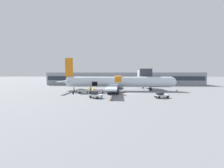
{
  "coord_description": "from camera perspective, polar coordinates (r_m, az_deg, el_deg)",
  "views": [
    {
      "loc": [
        -1.7,
        -38.28,
        5.38
      ],
      "look_at": [
        -4.19,
        2.67,
        2.41
      ],
      "focal_mm": 22.0,
      "sensor_mm": 36.0,
      "label": 1
    }
  ],
  "objects": [
    {
      "name": "ground_crew_driver",
      "position": [
        42.23,
        -8.78,
        -1.92
      ],
      "size": [
        0.64,
        0.52,
        1.83
      ],
      "color": "black",
      "rests_on": "ground_plane"
    },
    {
      "name": "baggage_cart_queued",
      "position": [
        39.17,
        -5.24,
        -3.06
      ],
      "size": [
        3.81,
        2.04,
        1.05
      ],
      "color": "#B7BABF",
      "rests_on": "ground_plane"
    },
    {
      "name": "ground_plane",
      "position": [
        38.7,
        5.97,
        -3.88
      ],
      "size": [
        500.0,
        500.0,
        0.0
      ],
      "primitive_type": "plane",
      "color": "gray"
    },
    {
      "name": "airplane",
      "position": [
        44.71,
        1.89,
        0.77
      ],
      "size": [
        37.26,
        31.74,
        10.66
      ],
      "color": "silver",
      "rests_on": "ground_plane"
    },
    {
      "name": "baggage_cart_loading",
      "position": [
        40.06,
        -11.76,
        -2.91
      ],
      "size": [
        4.04,
        2.22,
        1.06
      ],
      "color": "#B7BABF",
      "rests_on": "ground_plane"
    },
    {
      "name": "ground_crew_loader_a",
      "position": [
        36.84,
        -9.28,
        -2.87
      ],
      "size": [
        0.44,
        0.61,
        1.76
      ],
      "color": "black",
      "rests_on": "ground_plane"
    },
    {
      "name": "ground_crew_loader_b",
      "position": [
        36.62,
        -7.4,
        -3.0
      ],
      "size": [
        0.57,
        0.43,
        1.62
      ],
      "color": "#2D2D33",
      "rests_on": "ground_plane"
    },
    {
      "name": "suitcase_on_tarmac_upright",
      "position": [
        38.37,
        -15.88,
        -3.7
      ],
      "size": [
        0.44,
        0.33,
        0.61
      ],
      "color": "black",
      "rests_on": "ground_plane"
    },
    {
      "name": "safety_cone_engine_left",
      "position": [
        28.34,
        -0.35,
        -6.11
      ],
      "size": [
        0.64,
        0.64,
        0.72
      ],
      "color": "black",
      "rests_on": "ground_plane"
    },
    {
      "name": "ground_crew_supervisor",
      "position": [
        41.39,
        -15.52,
        -2.19
      ],
      "size": [
        0.55,
        0.58,
        1.76
      ],
      "color": "black",
      "rests_on": "ground_plane"
    },
    {
      "name": "terminal_strip",
      "position": [
        72.91,
        4.81,
        2.31
      ],
      "size": [
        76.66,
        13.98,
        6.15
      ],
      "color": "gray",
      "rests_on": "ground_plane"
    },
    {
      "name": "baggage_tug_mid",
      "position": [
        32.96,
        19.81,
        -4.5
      ],
      "size": [
        3.44,
        2.32,
        1.3
      ],
      "color": "silver",
      "rests_on": "ground_plane"
    },
    {
      "name": "safety_cone_nose",
      "position": [
        47.68,
        25.39,
        -2.34
      ],
      "size": [
        0.63,
        0.63,
        0.72
      ],
      "color": "black",
      "rests_on": "ground_plane"
    },
    {
      "name": "baggage_tug_lead",
      "position": [
        31.23,
        -6.87,
        -4.61
      ],
      "size": [
        3.3,
        2.74,
        1.51
      ],
      "color": "white",
      "rests_on": "ground_plane"
    },
    {
      "name": "baggage_tug_rear",
      "position": [
        40.77,
        3.65,
        -2.59
      ],
      "size": [
        2.16,
        2.91,
        1.42
      ],
      "color": "silver",
      "rests_on": "ground_plane"
    },
    {
      "name": "jet_bridge_stub",
      "position": [
        51.38,
        13.08,
        3.92
      ],
      "size": [
        4.06,
        10.64,
        7.2
      ],
      "color": "#4C4C51",
      "rests_on": "ground_plane"
    },
    {
      "name": "safety_cone_wingtip",
      "position": [
        36.54,
        3.91,
        -3.85
      ],
      "size": [
        0.53,
        0.53,
        0.67
      ],
      "color": "black",
      "rests_on": "ground_plane"
    }
  ]
}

